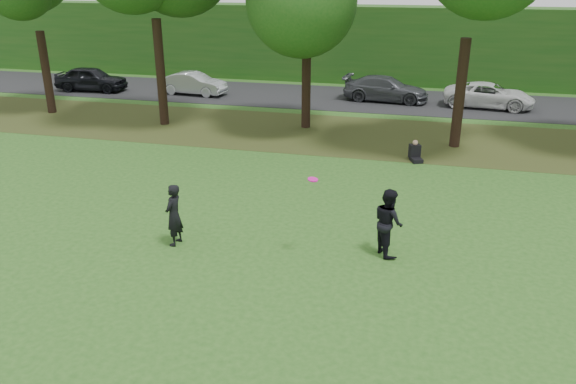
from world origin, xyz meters
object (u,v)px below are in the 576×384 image
(frisbee, at_px, (313,179))
(seated_person, at_px, (415,153))
(player_left, at_px, (174,215))
(player_right, at_px, (388,222))

(frisbee, relative_size, seated_person, 0.46)
(player_left, relative_size, player_right, 0.95)
(player_left, relative_size, frisbee, 4.71)
(player_left, height_order, frisbee, frisbee)
(player_left, distance_m, frisbee, 4.07)
(player_right, height_order, frisbee, frisbee)
(player_left, distance_m, player_right, 5.86)
(player_left, bearing_deg, seated_person, 151.08)
(seated_person, bearing_deg, frisbee, -125.93)
(frisbee, bearing_deg, player_left, -176.59)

